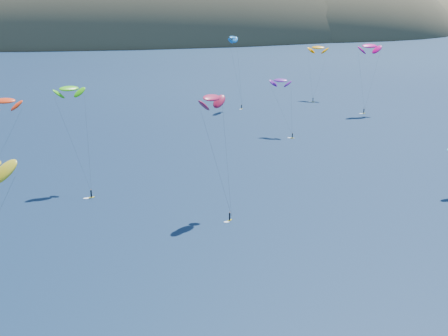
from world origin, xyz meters
TOP-DOWN VIEW (x-y plane):
  - island at (39.40, 562.36)m, footprint 730.00×300.00m
  - kitesurfer_1 at (-48.14, 128.16)m, footprint 8.79×7.89m
  - kitesurfer_3 at (-31.87, 105.14)m, footprint 7.61×13.67m
  - kitesurfer_4 at (26.71, 188.01)m, footprint 6.52×8.41m
  - kitesurfer_6 at (30.31, 143.37)m, footprint 7.11×11.06m
  - kitesurfer_8 at (71.36, 168.13)m, footprint 9.58×5.82m
  - kitesurfer_9 at (-4.79, 81.36)m, footprint 7.86×11.59m
  - kitesurfer_11 at (64.92, 200.00)m, footprint 9.93×13.20m

SIDE VIEW (x-z plane):
  - island at x=39.40m, z-range -115.74..94.26m
  - kitesurfer_1 at x=-48.14m, z-range 6.84..25.26m
  - kitesurfer_6 at x=30.31m, z-range 7.22..25.39m
  - kitesurfer_11 at x=64.92m, z-range 8.95..31.35m
  - kitesurfer_3 at x=-31.87m, z-range 10.04..34.09m
  - kitesurfer_9 at x=-4.79m, z-range 10.43..35.56m
  - kitesurfer_8 at x=71.36m, z-range 10.46..36.55m
  - kitesurfer_4 at x=26.71m, z-range 11.87..39.55m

